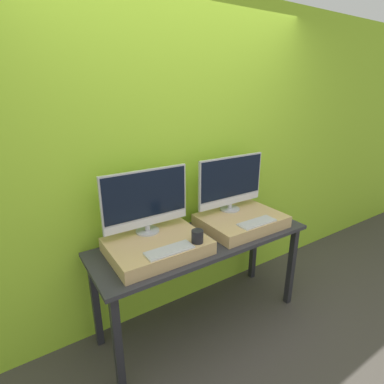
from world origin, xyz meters
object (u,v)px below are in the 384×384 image
Objects in this scene: keyboard_left at (169,250)px; keyboard_right at (257,222)px; mug at (197,236)px; monitor_right at (231,182)px; monitor_left at (146,200)px.

keyboard_left and keyboard_right have the same top height.
monitor_right is (0.57, 0.33, 0.20)m from mug.
mug is (0.22, -0.33, -0.20)m from monitor_left.
mug is 0.57m from keyboard_right.
keyboard_right is at bearing -90.00° from monitor_right.
keyboard_left is at bearing -90.00° from monitor_left.
keyboard_left is 1.00× the size of keyboard_right.
monitor_right is at bearing 90.00° from keyboard_right.
keyboard_left is (0.00, -0.33, -0.24)m from monitor_left.
monitor_left is at bearing 157.05° from keyboard_right.
monitor_left is 2.00× the size of keyboard_left.
monitor_right is (0.78, 0.33, 0.24)m from keyboard_left.
monitor_right reaches higher than mug.
monitor_left reaches higher than keyboard_left.
monitor_left is 0.88m from keyboard_right.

